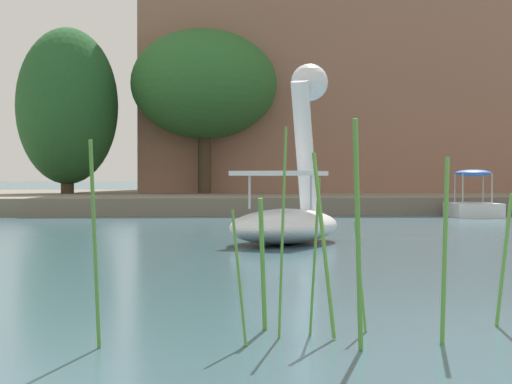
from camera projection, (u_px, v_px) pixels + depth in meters
The scene contains 7 objects.
shore_bank_far at pixel (213, 199), 37.98m from camera, with size 152.37×20.30×0.54m, color slate.
swan_boat at pixel (289, 203), 16.43m from camera, with size 2.94×3.44×3.29m.
pedal_boat_blue at pixel (473, 203), 27.33m from camera, with size 1.55×2.34×1.39m.
tree_willow_overhanging at pixel (67, 106), 35.92m from camera, with size 3.93×4.64×6.42m.
tree_broadleaf_right at pixel (204, 84), 36.26m from camera, with size 7.97×7.85×6.41m.
apartment_block at pixel (372, 55), 43.85m from camera, with size 21.18×12.94×12.83m, color #996B56.
reed_clump_foreground at pixel (346, 251), 6.55m from camera, with size 3.19×1.15×1.55m.
Camera 1 is at (-2.86, -6.21, 1.16)m, focal length 65.23 mm.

